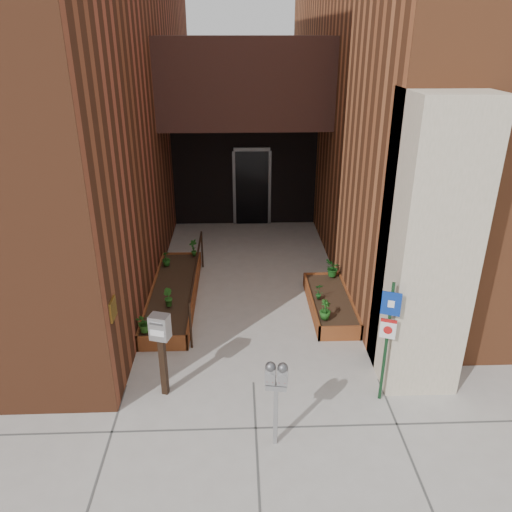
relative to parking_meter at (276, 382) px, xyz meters
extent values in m
plane|color=#9E9991|center=(-0.25, 1.28, -1.01)|extent=(80.00, 80.00, 0.00)
cube|color=brown|center=(5.75, 8.43, 3.99)|extent=(8.00, 13.70, 10.00)
cube|color=#BBAF90|center=(2.30, 1.48, 1.19)|extent=(1.10, 1.20, 4.40)
cube|color=black|center=(-0.25, 7.28, 2.99)|extent=(4.20, 2.00, 2.00)
cube|color=black|center=(-0.25, 8.68, 0.49)|extent=(4.00, 0.30, 3.00)
cube|color=black|center=(-0.05, 8.50, 0.04)|extent=(0.90, 0.06, 2.10)
cube|color=#B79338|center=(-2.24, 1.08, 0.49)|extent=(0.04, 0.30, 0.30)
cube|color=brown|center=(-1.80, 2.20, -0.86)|extent=(0.90, 0.04, 0.30)
cube|color=brown|center=(-1.80, 5.76, -0.86)|extent=(0.90, 0.04, 0.30)
cube|color=brown|center=(-2.23, 3.98, -0.86)|extent=(0.04, 3.60, 0.30)
cube|color=brown|center=(-1.37, 3.98, -0.86)|extent=(0.04, 3.60, 0.30)
cube|color=black|center=(-1.80, 3.98, -0.88)|extent=(0.82, 3.52, 0.26)
cube|color=brown|center=(1.35, 2.40, -0.86)|extent=(0.80, 0.04, 0.30)
cube|color=brown|center=(1.35, 4.56, -0.86)|extent=(0.80, 0.04, 0.30)
cube|color=brown|center=(0.97, 3.48, -0.86)|extent=(0.04, 2.20, 0.30)
cube|color=brown|center=(1.73, 3.48, -0.86)|extent=(0.04, 2.20, 0.30)
cube|color=black|center=(1.35, 3.48, -0.88)|extent=(0.72, 2.12, 0.26)
cylinder|color=black|center=(-1.30, 2.28, -0.56)|extent=(0.04, 0.04, 0.90)
cylinder|color=black|center=(-1.30, 5.58, -0.56)|extent=(0.04, 0.04, 0.90)
cylinder|color=black|center=(-1.30, 3.93, -0.13)|extent=(0.04, 3.30, 0.04)
cube|color=#969698|center=(0.00, 0.00, -0.56)|extent=(0.06, 0.06, 0.90)
cube|color=#969698|center=(0.00, 0.00, -0.07)|extent=(0.29, 0.15, 0.07)
cube|color=#969698|center=(-0.08, 0.01, 0.09)|extent=(0.15, 0.11, 0.24)
sphere|color=#59595B|center=(-0.08, 0.01, 0.23)|extent=(0.13, 0.13, 0.13)
cube|color=white|center=(-0.08, -0.03, 0.11)|extent=(0.08, 0.02, 0.05)
cube|color=#B21414|center=(-0.08, -0.03, 0.04)|extent=(0.08, 0.02, 0.03)
cube|color=#969698|center=(0.08, -0.01, 0.09)|extent=(0.15, 0.11, 0.24)
sphere|color=#59595B|center=(0.08, -0.01, 0.23)|extent=(0.13, 0.13, 0.13)
cube|color=white|center=(0.07, -0.06, 0.11)|extent=(0.08, 0.02, 0.05)
cube|color=#B21414|center=(0.07, -0.06, 0.04)|extent=(0.08, 0.02, 0.03)
cube|color=#12331A|center=(1.65, 0.84, -0.03)|extent=(0.06, 0.06, 1.96)
cube|color=navy|center=(1.64, 0.81, 0.64)|extent=(0.26, 0.11, 0.36)
cube|color=white|center=(1.64, 0.81, 0.64)|extent=(0.09, 0.04, 0.11)
cube|color=white|center=(1.64, 0.81, 0.24)|extent=(0.21, 0.10, 0.31)
cube|color=#B21414|center=(1.64, 0.81, 0.37)|extent=(0.21, 0.09, 0.05)
cylinder|color=#B21414|center=(1.63, 0.80, 0.22)|extent=(0.12, 0.06, 0.12)
cube|color=black|center=(-1.61, 1.08, -0.51)|extent=(0.11, 0.11, 1.00)
cube|color=#A7A7AA|center=(-1.61, 1.08, 0.18)|extent=(0.32, 0.27, 0.38)
cube|color=#59595B|center=(-1.64, 0.98, 0.28)|extent=(0.20, 0.07, 0.04)
cube|color=white|center=(-1.64, 0.98, 0.13)|extent=(0.21, 0.07, 0.09)
imported|color=#28601B|center=(-2.10, 2.38, -0.54)|extent=(0.44, 0.44, 0.35)
imported|color=#255D1A|center=(-1.81, 3.26, -0.54)|extent=(0.27, 0.27, 0.35)
imported|color=#1A4F16|center=(-2.07, 5.07, -0.55)|extent=(0.26, 0.26, 0.33)
imported|color=#1C5317|center=(-1.50, 5.58, -0.51)|extent=(0.30, 0.30, 0.40)
imported|color=#1C5217|center=(1.10, 2.67, -0.53)|extent=(0.29, 0.29, 0.37)
imported|color=#19571D|center=(1.10, 3.41, -0.54)|extent=(0.18, 0.18, 0.33)
imported|color=#18561A|center=(1.54, 4.38, -0.52)|extent=(0.43, 0.43, 0.37)
camera|label=1|loc=(-0.45, -5.10, 4.05)|focal=35.00mm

